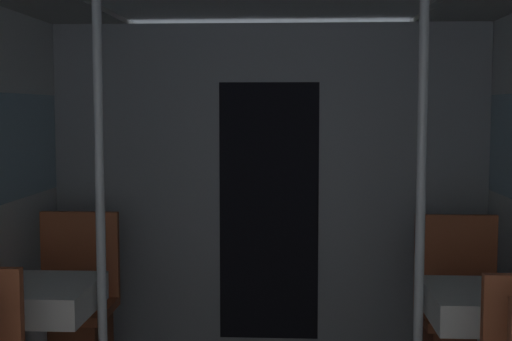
% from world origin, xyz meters
% --- Properties ---
extents(bulkhead_far, '(2.80, 0.09, 2.09)m').
position_xyz_m(bulkhead_far, '(0.00, 3.75, 1.04)').
color(bulkhead_far, gray).
rests_on(bulkhead_far, ground_plane).
extents(dining_table_left_1, '(0.56, 0.56, 0.71)m').
position_xyz_m(dining_table_left_1, '(-1.07, 2.40, 0.59)').
color(dining_table_left_1, '#4C4C51').
rests_on(dining_table_left_1, ground_plane).
extents(chair_left_far_1, '(0.45, 0.45, 0.95)m').
position_xyz_m(chair_left_far_1, '(-1.07, 2.94, 0.29)').
color(chair_left_far_1, brown).
rests_on(chair_left_far_1, ground_plane).
extents(support_pole_left_1, '(0.04, 0.04, 2.09)m').
position_xyz_m(support_pole_left_1, '(-0.74, 2.40, 1.04)').
color(support_pole_left_1, silver).
rests_on(support_pole_left_1, ground_plane).
extents(dining_table_right_1, '(0.56, 0.56, 0.71)m').
position_xyz_m(dining_table_right_1, '(1.07, 2.40, 0.59)').
color(dining_table_right_1, '#4C4C51').
rests_on(dining_table_right_1, ground_plane).
extents(support_pole_right_1, '(0.04, 0.04, 2.09)m').
position_xyz_m(support_pole_right_1, '(0.74, 2.40, 1.04)').
color(support_pole_right_1, silver).
rests_on(support_pole_right_1, ground_plane).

